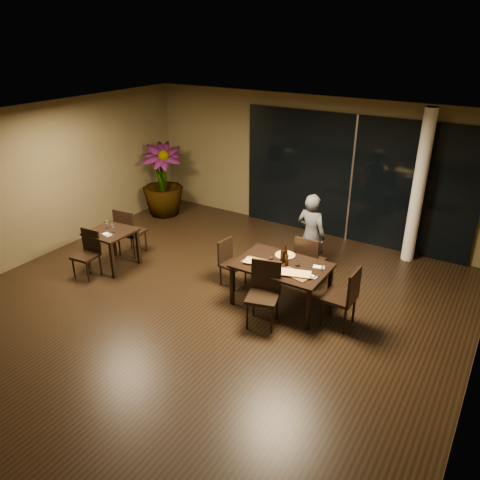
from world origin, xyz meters
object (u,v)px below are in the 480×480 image
object	(u,v)px
chair_main_near	(264,290)
chair_side_near	(88,251)
chair_main_far	(308,259)
diner	(311,235)
side_table	(111,237)
bottle_c	(285,253)
bottle_b	(287,258)
main_table	(282,269)
bottle_a	(282,255)
chair_main_right	(345,295)
potted_plant	(162,180)
chair_main_left	(230,260)
chair_side_far	(128,230)

from	to	relation	value
chair_main_near	chair_side_near	distance (m)	3.55
chair_main_far	diner	xyz separation A→B (m)	(-0.17, 0.45, 0.25)
diner	side_table	bearing A→B (deg)	35.24
diner	bottle_c	bearing A→B (deg)	99.99
diner	bottle_b	size ratio (longest dim) A/B	5.98
main_table	chair_main_near	xyz separation A→B (m)	(0.00, -0.59, -0.10)
bottle_c	bottle_b	bearing A→B (deg)	-52.72
chair_main_near	chair_side_near	world-z (taller)	chair_main_near
main_table	bottle_b	size ratio (longest dim) A/B	5.64
side_table	chair_main_far	size ratio (longest dim) A/B	0.82
bottle_a	bottle_b	xyz separation A→B (m)	(0.11, -0.05, -0.01)
main_table	chair_main_right	bearing A→B (deg)	-2.70
bottle_a	potted_plant	bearing A→B (deg)	154.19
bottle_b	side_table	bearing A→B (deg)	-171.81
chair_main_near	bottle_c	world-z (taller)	bottle_c
chair_main_left	chair_side_near	xyz separation A→B (m)	(-2.41, -1.13, 0.03)
side_table	chair_main_far	world-z (taller)	chair_main_far
chair_side_far	bottle_b	xyz separation A→B (m)	(3.55, -0.02, 0.32)
potted_plant	bottle_c	xyz separation A→B (m)	(4.38, -2.05, 0.03)
main_table	bottle_a	bearing A→B (deg)	117.29
main_table	chair_main_right	xyz separation A→B (m)	(1.12, -0.05, -0.11)
main_table	potted_plant	size ratio (longest dim) A/B	0.85
bottle_a	chair_main_left	bearing A→B (deg)	175.38
chair_main_near	chair_main_right	world-z (taller)	chair_main_near
chair_main_left	chair_main_right	distance (m)	2.24
bottle_b	bottle_c	bearing A→B (deg)	127.28
chair_main_near	bottle_c	size ratio (longest dim) A/B	3.34
chair_main_far	bottle_c	bearing A→B (deg)	79.51
side_table	bottle_b	world-z (taller)	bottle_b
chair_main_left	chair_side_far	world-z (taller)	chair_side_far
chair_main_left	potted_plant	distance (m)	3.86
chair_main_left	diner	xyz separation A→B (m)	(1.07, 1.10, 0.32)
chair_main_near	bottle_a	distance (m)	0.72
chair_main_far	bottle_a	xyz separation A→B (m)	(-0.15, -0.74, 0.35)
chair_side_far	chair_main_near	bearing A→B (deg)	164.19
main_table	bottle_c	size ratio (longest dim) A/B	4.87
chair_side_near	bottle_c	bearing A→B (deg)	11.36
bottle_b	chair_main_right	bearing A→B (deg)	-2.97
main_table	chair_side_far	bearing A→B (deg)	179.67
chair_side_near	potted_plant	xyz separation A→B (m)	(-0.86, 3.15, 0.38)
chair_main_near	chair_main_right	bearing A→B (deg)	10.11
potted_plant	bottle_b	xyz separation A→B (m)	(4.46, -2.16, 0.01)
potted_plant	bottle_c	bearing A→B (deg)	-25.07
chair_main_right	chair_side_far	world-z (taller)	chair_side_far
chair_main_near	bottle_c	distance (m)	0.78
chair_side_far	chair_side_near	distance (m)	1.01
chair_main_left	diner	size ratio (longest dim) A/B	0.53
chair_main_right	chair_side_far	distance (m)	4.59
chair_main_near	chair_main_left	xyz separation A→B (m)	(-1.12, 0.73, -0.10)
chair_main_far	chair_side_far	distance (m)	3.68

